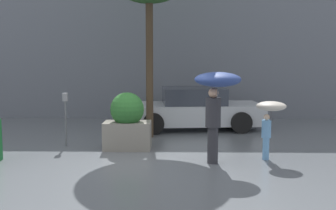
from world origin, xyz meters
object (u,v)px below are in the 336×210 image
(person_adult, at_px, (216,92))
(parked_car_near, at_px, (194,110))
(parking_meter, at_px, (65,108))
(planter_box, at_px, (127,122))
(person_child, at_px, (270,113))

(person_adult, xyz_separation_m, parked_car_near, (-0.30, 4.25, -0.92))
(parked_car_near, xyz_separation_m, parking_meter, (-3.27, -2.60, 0.37))
(planter_box, relative_size, parking_meter, 1.03)
(person_adult, relative_size, parking_meter, 1.44)
(person_adult, bearing_deg, parking_meter, -146.12)
(person_adult, bearing_deg, person_child, 76.94)
(person_adult, relative_size, parked_car_near, 0.45)
(person_child, xyz_separation_m, parking_meter, (-4.77, 1.26, -0.07))
(person_adult, distance_m, parked_car_near, 4.36)
(person_adult, distance_m, person_child, 1.35)
(person_child, xyz_separation_m, parked_car_near, (-1.49, 3.86, -0.43))
(planter_box, distance_m, parking_meter, 1.62)
(person_child, bearing_deg, parking_meter, -169.59)
(person_adult, bearing_deg, parked_car_near, 152.78)
(person_child, bearing_deg, person_adult, -136.54)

